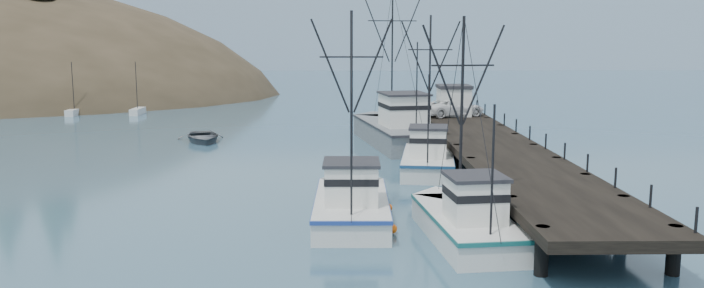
# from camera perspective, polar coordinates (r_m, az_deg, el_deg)

# --- Properties ---
(ground) EXTENTS (400.00, 400.00, 0.00)m
(ground) POSITION_cam_1_polar(r_m,az_deg,el_deg) (31.26, -7.53, -8.38)
(ground) COLOR #2F526A
(ground) RESTS_ON ground
(pier) EXTENTS (6.00, 44.00, 2.00)m
(pier) POSITION_cam_1_polar(r_m,az_deg,el_deg) (47.41, 11.81, -0.39)
(pier) COLOR black
(pier) RESTS_ON ground
(distant_ridge) EXTENTS (360.00, 40.00, 26.00)m
(distant_ridge) POSITION_cam_1_polar(r_m,az_deg,el_deg) (199.94, 0.97, 6.42)
(distant_ridge) COLOR #9EB2C6
(distant_ridge) RESTS_ON ground
(distant_ridge_far) EXTENTS (180.00, 25.00, 18.00)m
(distant_ridge_far) POSITION_cam_1_polar(r_m,az_deg,el_deg) (219.20, -12.42, 6.44)
(distant_ridge_far) COLOR silver
(distant_ridge_far) RESTS_ON ground
(moored_sailboats) EXTENTS (19.87, 18.95, 6.35)m
(moored_sailboats) POSITION_cam_1_polar(r_m,az_deg,el_deg) (95.28, -21.92, 3.01)
(moored_sailboats) COLOR silver
(moored_sailboats) RESTS_ON ground
(trawler_near) EXTENTS (4.31, 10.31, 10.53)m
(trawler_near) POSITION_cam_1_polar(r_m,az_deg,el_deg) (32.28, 9.36, -6.35)
(trawler_near) COLOR silver
(trawler_near) RESTS_ON ground
(trawler_mid) EXTENTS (3.82, 10.90, 10.89)m
(trawler_mid) POSITION_cam_1_polar(r_m,az_deg,el_deg) (35.13, -0.05, -4.96)
(trawler_mid) COLOR silver
(trawler_mid) RESTS_ON ground
(trawler_far) EXTENTS (4.66, 10.76, 11.01)m
(trawler_far) POSITION_cam_1_polar(r_m,az_deg,el_deg) (47.78, 6.35, -1.24)
(trawler_far) COLOR silver
(trawler_far) RESTS_ON ground
(work_vessel) EXTENTS (7.48, 16.69, 13.75)m
(work_vessel) POSITION_cam_1_polar(r_m,az_deg,el_deg) (59.33, 3.70, 1.21)
(work_vessel) COLOR slate
(work_vessel) RESTS_ON ground
(pier_shed) EXTENTS (3.00, 3.20, 2.80)m
(pier_shed) POSITION_cam_1_polar(r_m,az_deg,el_deg) (63.50, 8.46, 3.64)
(pier_shed) COLOR silver
(pier_shed) RESTS_ON pier
(pickup_truck) EXTENTS (6.20, 4.45, 1.57)m
(pickup_truck) POSITION_cam_1_polar(r_m,az_deg,el_deg) (62.90, 8.43, 3.01)
(pickup_truck) COLOR white
(pickup_truck) RESTS_ON pier
(motorboat) EXTENTS (5.62, 6.72, 1.19)m
(motorboat) POSITION_cam_1_polar(r_m,az_deg,el_deg) (61.87, -12.31, 0.20)
(motorboat) COLOR #505459
(motorboat) RESTS_ON ground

